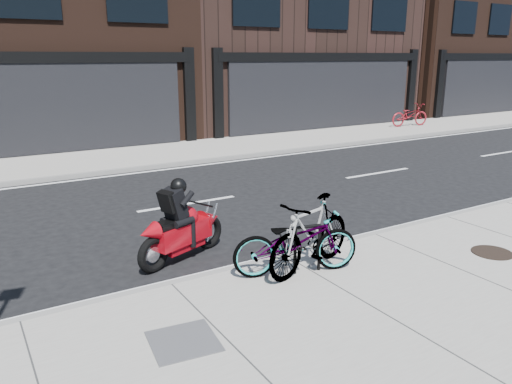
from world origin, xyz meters
TOP-DOWN VIEW (x-y plane):
  - ground at (0.00, 0.00)m, footprint 120.00×120.00m
  - sidewalk_near at (0.00, -5.00)m, footprint 60.00×6.00m
  - sidewalk_far at (0.00, 7.75)m, footprint 60.00×3.50m
  - building_east at (22.00, 14.50)m, footprint 10.00×10.00m
  - bike_rack at (-0.08, -2.66)m, footprint 0.44×0.14m
  - bicycle_front at (-0.25, -2.60)m, footprint 2.04×1.21m
  - bicycle_rear at (0.02, -2.60)m, footprint 1.97×1.03m
  - motorcycle at (-1.30, -0.91)m, footprint 1.81×0.93m
  - bicycle_far at (13.78, 7.92)m, footprint 2.04×0.94m
  - manhole_cover at (3.02, -3.66)m, footprint 0.73×0.73m
  - utility_grate at (-2.45, -3.47)m, footprint 0.84×0.84m

SIDE VIEW (x-z plane):
  - ground at x=0.00m, z-range 0.00..0.00m
  - sidewalk_near at x=0.00m, z-range 0.00..0.13m
  - sidewalk_far at x=0.00m, z-range 0.00..0.13m
  - manhole_cover at x=3.02m, z-range 0.13..0.15m
  - utility_grate at x=-2.45m, z-range 0.13..0.15m
  - bike_rack at x=-0.08m, z-range 0.20..0.94m
  - motorcycle at x=-1.30m, z-range -0.13..1.29m
  - bicycle_front at x=-0.25m, z-range 0.13..1.14m
  - bicycle_far at x=13.78m, z-range 0.13..1.16m
  - bicycle_rear at x=0.02m, z-range 0.13..1.27m
  - building_east at x=22.00m, z-range 0.00..13.00m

